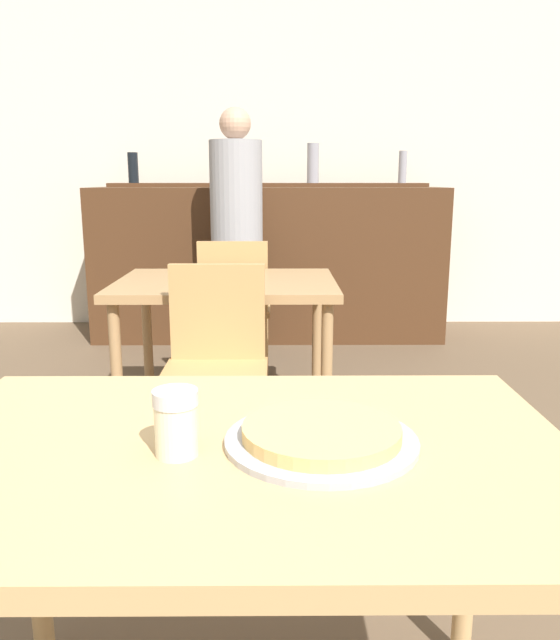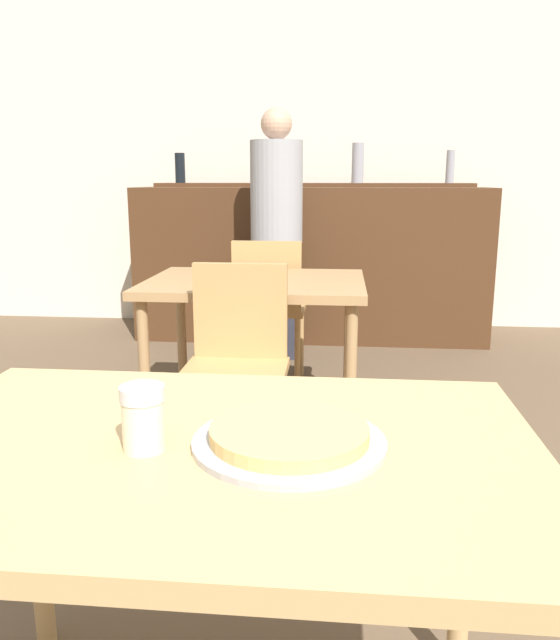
{
  "view_description": "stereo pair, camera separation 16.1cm",
  "coord_description": "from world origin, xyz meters",
  "px_view_note": "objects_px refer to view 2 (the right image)",
  "views": [
    {
      "loc": [
        0.06,
        -1.02,
        1.19
      ],
      "look_at": [
        0.07,
        0.55,
        0.83
      ],
      "focal_mm": 35.0,
      "sensor_mm": 36.0,
      "label": 1
    },
    {
      "loc": [
        0.22,
        -1.01,
        1.19
      ],
      "look_at": [
        0.07,
        0.55,
        0.83
      ],
      "focal_mm": 35.0,
      "sensor_mm": 36.0,
      "label": 2
    }
  ],
  "objects_px": {
    "pizza_tray": "(289,436)",
    "cheese_shaker": "(143,418)",
    "chair_far_side_back": "(269,301)",
    "person_standing": "(277,227)",
    "chair_far_side_front": "(237,356)"
  },
  "relations": [
    {
      "from": "chair_far_side_back",
      "to": "person_standing",
      "type": "height_order",
      "value": "person_standing"
    },
    {
      "from": "chair_far_side_front",
      "to": "pizza_tray",
      "type": "xyz_separation_m",
      "value": [
        0.31,
        -1.31,
        0.24
      ]
    },
    {
      "from": "pizza_tray",
      "to": "cheese_shaker",
      "type": "height_order",
      "value": "cheese_shaker"
    },
    {
      "from": "person_standing",
      "to": "chair_far_side_back",
      "type": "bearing_deg",
      "value": -88.01
    },
    {
      "from": "chair_far_side_front",
      "to": "cheese_shaker",
      "type": "height_order",
      "value": "chair_far_side_front"
    },
    {
      "from": "chair_far_side_front",
      "to": "cheese_shaker",
      "type": "distance_m",
      "value": 1.39
    },
    {
      "from": "pizza_tray",
      "to": "person_standing",
      "type": "xyz_separation_m",
      "value": [
        -0.34,
        3.09,
        0.13
      ]
    },
    {
      "from": "chair_far_side_back",
      "to": "pizza_tray",
      "type": "distance_m",
      "value": 2.47
    },
    {
      "from": "chair_far_side_front",
      "to": "cheese_shaker",
      "type": "xyz_separation_m",
      "value": [
        0.07,
        -1.36,
        0.28
      ]
    },
    {
      "from": "chair_far_side_front",
      "to": "chair_far_side_back",
      "type": "distance_m",
      "value": 1.13
    },
    {
      "from": "pizza_tray",
      "to": "chair_far_side_front",
      "type": "bearing_deg",
      "value": 103.46
    },
    {
      "from": "cheese_shaker",
      "to": "person_standing",
      "type": "height_order",
      "value": "person_standing"
    },
    {
      "from": "cheese_shaker",
      "to": "person_standing",
      "type": "relative_size",
      "value": 0.07
    },
    {
      "from": "chair_far_side_front",
      "to": "pizza_tray",
      "type": "relative_size",
      "value": 2.53
    },
    {
      "from": "chair_far_side_back",
      "to": "person_standing",
      "type": "relative_size",
      "value": 0.53
    }
  ]
}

